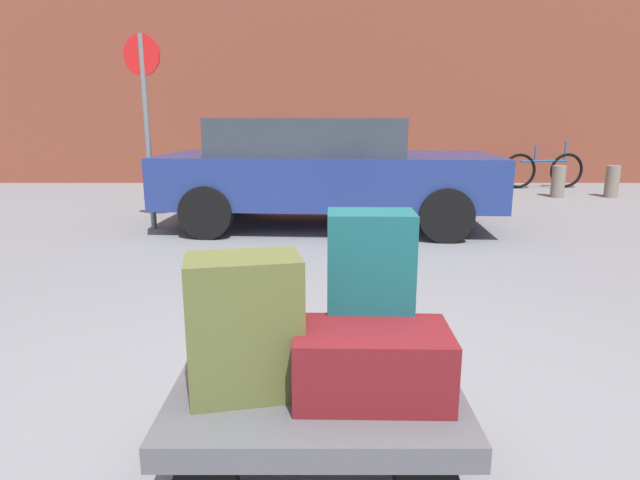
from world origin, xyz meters
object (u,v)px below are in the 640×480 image
object	(u,v)px
suitcase_teal_center	(372,292)
bollard_kerb_mid	(561,182)
bicycle_leaning	(546,170)
bollard_kerb_near	(482,182)
suitcase_olive_front_left	(248,326)
duffel_bag_maroon_front_right	(374,363)
parked_car	(326,169)
luggage_cart	(319,408)
no_parking_sign	(149,112)
bollard_kerb_far	(615,182)

from	to	relation	value
suitcase_teal_center	bollard_kerb_mid	size ratio (longest dim) A/B	1.20
bicycle_leaning	bollard_kerb_near	world-z (taller)	bicycle_leaning
suitcase_olive_front_left	duffel_bag_maroon_front_right	bearing A→B (deg)	-15.15
parked_car	bicycle_leaning	world-z (taller)	parked_car
luggage_cart	duffel_bag_maroon_front_right	bearing A→B (deg)	-8.13
suitcase_olive_front_left	duffel_bag_maroon_front_right	distance (m)	0.52
suitcase_olive_front_left	no_parking_sign	size ratio (longest dim) A/B	0.23
luggage_cart	parked_car	world-z (taller)	parked_car
luggage_cart	bollard_kerb_far	size ratio (longest dim) A/B	2.04
bollard_kerb_mid	bollard_kerb_far	distance (m)	0.99
bollard_kerb_near	no_parking_sign	bearing A→B (deg)	-151.43
duffel_bag_maroon_front_right	no_parking_sign	xyz separation A→B (m)	(-2.40, 4.89, 1.02)
suitcase_olive_front_left	bollard_kerb_near	size ratio (longest dim) A/B	0.97
duffel_bag_maroon_front_right	bollard_kerb_far	xyz separation A→B (m)	(5.15, 7.68, -0.19)
bollard_kerb_near	bollard_kerb_far	size ratio (longest dim) A/B	1.00
bollard_kerb_mid	no_parking_sign	xyz separation A→B (m)	(-6.56, -2.79, 1.21)
bollard_kerb_mid	suitcase_olive_front_left	bearing A→B (deg)	-121.35
bollard_kerb_near	suitcase_teal_center	bearing A→B (deg)	-110.05
parked_car	bollard_kerb_far	world-z (taller)	parked_car
bollard_kerb_near	no_parking_sign	xyz separation A→B (m)	(-5.12, -2.79, 1.21)
luggage_cart	duffel_bag_maroon_front_right	size ratio (longest dim) A/B	1.96
luggage_cart	bollard_kerb_far	distance (m)	9.35
parked_car	no_parking_sign	world-z (taller)	no_parking_sign
luggage_cart	bicycle_leaning	size ratio (longest dim) A/B	0.67
bicycle_leaning	bollard_kerb_near	bearing A→B (deg)	-142.24
bollard_kerb_mid	no_parking_sign	bearing A→B (deg)	-156.97
suitcase_teal_center	suitcase_olive_front_left	size ratio (longest dim) A/B	1.24
luggage_cart	bollard_kerb_far	bearing A→B (deg)	54.94
luggage_cart	bollard_kerb_near	xyz separation A→B (m)	(2.94, 7.65, 0.02)
parked_car	bicycle_leaning	size ratio (longest dim) A/B	2.51
suitcase_teal_center	bollard_kerb_near	distance (m)	7.92
parked_car	bollard_kerb_mid	bearing A→B (deg)	31.30
bollard_kerb_near	bollard_kerb_far	world-z (taller)	same
no_parking_sign	bollard_kerb_near	bearing A→B (deg)	28.57
bicycle_leaning	luggage_cart	bearing A→B (deg)	-117.38
luggage_cart	no_parking_sign	distance (m)	5.47
suitcase_olive_front_left	bollard_kerb_near	xyz separation A→B (m)	(3.22, 7.65, -0.33)
luggage_cart	no_parking_sign	world-z (taller)	no_parking_sign
bollard_kerb_far	parked_car	bearing A→B (deg)	-153.68
bollard_kerb_mid	bollard_kerb_far	size ratio (longest dim) A/B	1.00
bollard_kerb_mid	bollard_kerb_far	bearing A→B (deg)	0.00
suitcase_olive_front_left	duffel_bag_maroon_front_right	world-z (taller)	suitcase_olive_front_left
suitcase_olive_front_left	bollard_kerb_far	world-z (taller)	suitcase_olive_front_left
suitcase_olive_front_left	bicycle_leaning	distance (m)	10.24
suitcase_teal_center	duffel_bag_maroon_front_right	world-z (taller)	suitcase_teal_center
bollard_kerb_near	bollard_kerb_mid	distance (m)	1.44
bollard_kerb_near	no_parking_sign	distance (m)	5.96
luggage_cart	suitcase_olive_front_left	xyz separation A→B (m)	(-0.28, 0.00, 0.36)
suitcase_teal_center	duffel_bag_maroon_front_right	xyz separation A→B (m)	(-0.01, -0.25, -0.21)
suitcase_teal_center	bicycle_leaning	distance (m)	9.81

